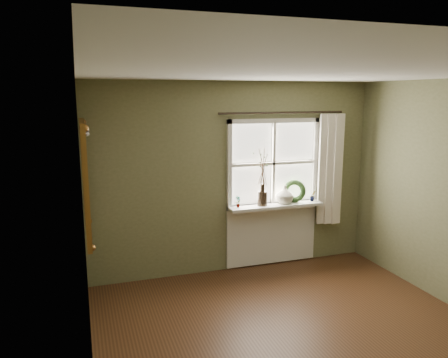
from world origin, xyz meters
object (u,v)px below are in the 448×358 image
cream_vase (285,194)px  wreath (294,193)px  dark_jug (262,198)px  gilt_mirror (85,180)px

cream_vase → wreath: (0.17, 0.04, -0.01)m
dark_jug → gilt_mirror: gilt_mirror is taller
cream_vase → wreath: bearing=13.4°
wreath → cream_vase: bearing=-141.8°
dark_jug → cream_vase: bearing=0.0°
wreath → gilt_mirror: size_ratio=0.25×
dark_jug → wreath: 0.51m
dark_jug → gilt_mirror: size_ratio=0.16×
cream_vase → gilt_mirror: bearing=-168.4°
dark_jug → cream_vase: size_ratio=0.77×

